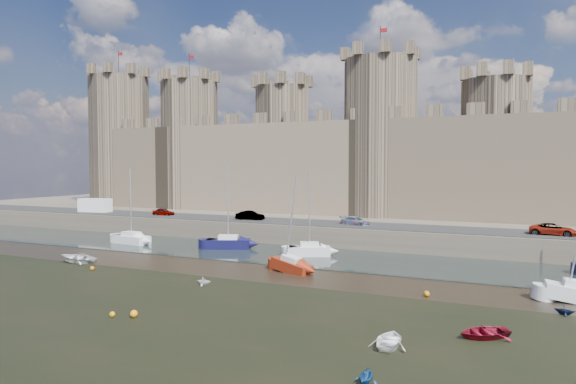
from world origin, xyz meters
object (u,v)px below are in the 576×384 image
at_px(sailboat_0, 131,238).
at_px(car_3, 553,230).
at_px(sailboat_1, 228,242).
at_px(car_0, 164,212).
at_px(sailboat_2, 310,249).
at_px(sailboat_4, 291,265).
at_px(van, 95,206).
at_px(car_1, 250,216).
at_px(car_2, 355,221).

bearing_deg(sailboat_0, car_3, 19.89).
bearing_deg(sailboat_1, sailboat_0, 163.96).
bearing_deg(car_0, sailboat_2, -112.84).
bearing_deg(sailboat_1, sailboat_2, -26.63).
height_order(car_3, sailboat_4, sailboat_4).
relative_size(car_0, sailboat_1, 0.32).
height_order(car_3, sailboat_0, sailboat_0).
xyz_separation_m(car_0, van, (-13.23, -0.20, 0.54)).
bearing_deg(car_1, car_0, 84.92).
bearing_deg(sailboat_4, van, 175.28).
height_order(car_0, car_1, car_1).
bearing_deg(car_2, car_0, 102.57).
relative_size(car_1, sailboat_1, 0.38).
height_order(car_1, sailboat_4, sailboat_4).
bearing_deg(sailboat_0, car_2, 30.03).
bearing_deg(sailboat_4, car_3, 55.97).
distance_m(car_0, sailboat_4, 33.90).
relative_size(van, sailboat_4, 0.53).
relative_size(sailboat_1, sailboat_2, 1.07).
distance_m(car_2, sailboat_2, 10.13).
distance_m(car_1, sailboat_2, 15.84).
relative_size(sailboat_0, sailboat_1, 0.93).
bearing_deg(sailboat_1, car_0, 127.96).
distance_m(car_2, sailboat_4, 18.05).
xyz_separation_m(car_1, sailboat_2, (12.54, -9.39, -2.36)).
height_order(car_1, car_3, car_3).
bearing_deg(sailboat_0, sailboat_2, 10.37).
bearing_deg(sailboat_1, car_2, 11.53).
height_order(car_2, sailboat_2, sailboat_2).
relative_size(sailboat_0, sailboat_2, 0.99).
bearing_deg(sailboat_4, sailboat_0, -177.56).
xyz_separation_m(van, sailboat_1, (29.78, -8.76, -2.79)).
distance_m(van, sailboat_0, 19.83).
distance_m(car_3, van, 64.52).
distance_m(sailboat_0, sailboat_1, 13.32).
height_order(sailboat_1, sailboat_2, sailboat_1).
distance_m(car_0, car_3, 51.29).
xyz_separation_m(sailboat_1, sailboat_2, (10.65, -0.57, -0.03)).
bearing_deg(car_0, car_3, -93.77).
height_order(car_2, sailboat_4, sailboat_4).
bearing_deg(car_3, sailboat_4, 133.62).
distance_m(car_0, sailboat_0, 11.46).
distance_m(car_3, sailboat_1, 35.91).
xyz_separation_m(car_3, sailboat_4, (-22.54, -17.58, -2.44)).
bearing_deg(sailboat_2, car_1, 118.77).
bearing_deg(car_2, sailboat_0, 124.91).
bearing_deg(car_2, sailboat_4, -169.72).
bearing_deg(car_3, sailboat_1, 109.80).
distance_m(car_2, car_3, 21.88).
relative_size(sailboat_1, sailboat_4, 1.08).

